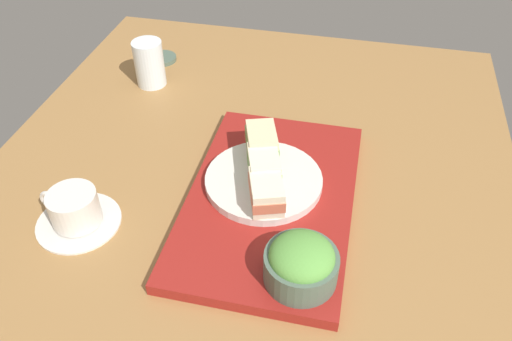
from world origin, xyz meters
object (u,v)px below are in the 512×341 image
at_px(sandwich_plate, 264,181).
at_px(coffee_cup, 75,211).
at_px(salad_bowl, 301,262).
at_px(sandwich_near, 266,192).
at_px(small_sauce_dish, 162,58).
at_px(sandwich_far, 262,144).
at_px(drinking_glass, 149,63).
at_px(sandwich_middle, 264,167).

relative_size(sandwich_plate, coffee_cup, 1.46).
bearing_deg(sandwich_plate, salad_bowl, -153.21).
height_order(sandwich_near, small_sauce_dish, sandwich_near).
relative_size(coffee_cup, small_sauce_dish, 2.02).
relative_size(sandwich_plate, salad_bowl, 1.90).
distance_m(sandwich_near, coffee_cup, 0.32).
relative_size(sandwich_near, coffee_cup, 0.67).
distance_m(sandwich_plate, coffee_cup, 0.32).
bearing_deg(sandwich_far, small_sauce_dish, 43.08).
xyz_separation_m(sandwich_near, small_sauce_dish, (0.47, 0.36, -0.06)).
bearing_deg(sandwich_far, drinking_glass, 52.10).
height_order(sandwich_plate, sandwich_far, sandwich_far).
xyz_separation_m(sandwich_plate, drinking_glass, (0.31, 0.33, 0.02)).
xyz_separation_m(salad_bowl, coffee_cup, (0.05, 0.39, -0.03)).
height_order(sandwich_far, salad_bowl, salad_bowl).
distance_m(sandwich_middle, coffee_cup, 0.33).
height_order(sandwich_near, coffee_cup, sandwich_near).
height_order(salad_bowl, small_sauce_dish, salad_bowl).
height_order(salad_bowl, drinking_glass, drinking_glass).
height_order(sandwich_near, sandwich_middle, sandwich_middle).
xyz_separation_m(coffee_cup, small_sauce_dish, (0.56, 0.06, -0.02)).
xyz_separation_m(sandwich_middle, sandwich_far, (0.06, 0.02, 0.00)).
relative_size(sandwich_near, small_sauce_dish, 1.36).
xyz_separation_m(sandwich_middle, drinking_glass, (0.31, 0.33, -0.01)).
bearing_deg(sandwich_middle, salad_bowl, -153.21).
bearing_deg(sandwich_middle, small_sauce_dish, 40.09).
height_order(sandwich_plate, sandwich_near, sandwich_near).
bearing_deg(small_sauce_dish, sandwich_middle, -139.91).
relative_size(sandwich_middle, coffee_cup, 0.66).
distance_m(sandwich_far, drinking_glass, 0.40).
bearing_deg(salad_bowl, sandwich_far, 24.31).
bearing_deg(sandwich_middle, sandwich_near, -164.21).
height_order(sandwich_far, drinking_glass, drinking_glass).
xyz_separation_m(sandwich_middle, salad_bowl, (-0.19, -0.10, -0.01)).
bearing_deg(sandwich_middle, drinking_glass, 47.46).
bearing_deg(small_sauce_dish, coffee_cup, -174.17).
bearing_deg(small_sauce_dish, salad_bowl, -143.64).
xyz_separation_m(sandwich_far, coffee_cup, (-0.20, 0.27, -0.04)).
xyz_separation_m(salad_bowl, small_sauce_dish, (0.60, 0.44, -0.05)).
bearing_deg(salad_bowl, sandwich_plate, 26.79).
relative_size(drinking_glass, small_sauce_dish, 1.50).
bearing_deg(sandwich_far, sandwich_plate, -164.21).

